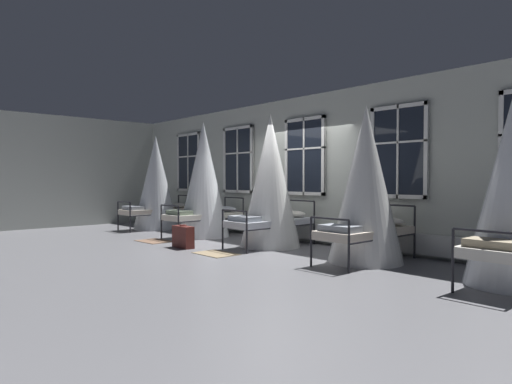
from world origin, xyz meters
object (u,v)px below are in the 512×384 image
object	(u,v)px
cot_second	(204,181)
cot_fourth	(366,187)
cot_first	(156,184)
suitcase_dark	(183,237)
cot_third	(270,183)

from	to	relation	value
cot_second	cot_fourth	xyz separation A→B (m)	(4.61, 0.03, -0.07)
cot_first	suitcase_dark	world-z (taller)	cot_first
cot_fourth	suitcase_dark	xyz separation A→B (m)	(-3.40, -1.40, -1.04)
cot_first	cot_second	distance (m)	2.28
cot_first	cot_fourth	world-z (taller)	cot_fourth
suitcase_dark	cot_second	bearing A→B (deg)	133.91
cot_third	cot_second	bearing A→B (deg)	91.40
cot_third	suitcase_dark	bearing A→B (deg)	143.30
cot_first	cot_third	world-z (taller)	cot_third
cot_second	cot_fourth	world-z (taller)	cot_second
cot_third	cot_fourth	xyz separation A→B (m)	(2.34, -0.03, -0.05)
cot_second	suitcase_dark	distance (m)	2.14
cot_fourth	suitcase_dark	world-z (taller)	cot_fourth
cot_third	suitcase_dark	xyz separation A→B (m)	(-1.06, -1.43, -1.09)
cot_first	cot_second	xyz separation A→B (m)	(2.28, 0.01, 0.08)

